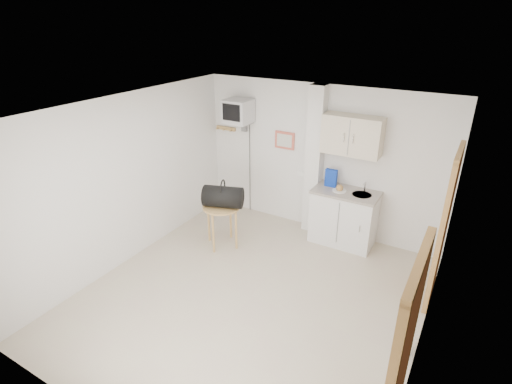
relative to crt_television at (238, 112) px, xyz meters
The scene contains 7 objects.
ground 3.15m from the crt_television, 54.36° to the right, with size 4.50×4.50×0.00m, color #BCAE94.
room_envelope 2.60m from the crt_television, 48.84° to the right, with size 4.24×4.54×2.55m.
kitchenette 2.32m from the crt_television, ahead, with size 1.03×0.58×2.10m.
crt_television is the anchor object (origin of this frame).
round_table 1.77m from the crt_television, 71.75° to the right, with size 0.60×0.60×0.71m.
duffel_bag 1.59m from the crt_television, 69.88° to the right, with size 0.69×0.52×0.45m.
water_bottle 4.35m from the crt_television, 30.43° to the right, with size 0.12×0.12×0.36m.
Camera 1 is at (2.23, -3.71, 3.49)m, focal length 28.00 mm.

